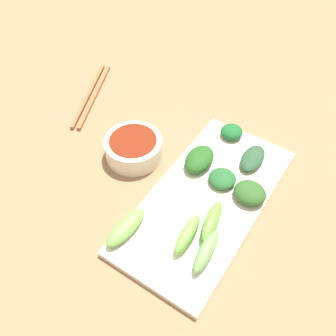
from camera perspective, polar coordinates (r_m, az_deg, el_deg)
The scene contains 13 objects.
tabletop at distance 0.72m, azimuth 1.90°, elevation -2.20°, with size 2.10×2.10×0.02m, color #8F6B49.
sauce_bowl at distance 0.74m, azimuth -5.43°, elevation 3.02°, with size 0.11×0.11×0.04m.
serving_plate at distance 0.68m, azimuth 5.89°, elevation -4.88°, with size 0.19×0.38×0.01m, color silver.
broccoli_stalk_0 at distance 0.63m, azimuth 6.69°, elevation -8.08°, with size 0.02×0.08×0.03m, color #66A43E.
broccoli_leafy_1 at distance 0.69m, azimuth 8.27°, elevation -1.61°, with size 0.05×0.05×0.02m, color #215828.
broccoli_leafy_2 at distance 0.74m, azimuth 12.78°, elevation 1.44°, with size 0.04×0.08×0.02m, color #26492E.
broccoli_stalk_3 at distance 0.62m, azimuth 3.01°, elevation -10.04°, with size 0.02×0.08×0.03m, color #6EAE47.
broccoli_leafy_4 at distance 0.68m, azimuth 12.38°, elevation -3.73°, with size 0.06×0.05×0.03m, color #2A5421.
broccoli_stalk_5 at distance 0.61m, azimuth 5.87°, elevation -12.42°, with size 0.02×0.09×0.03m, color #6BA258.
broccoli_stalk_6 at distance 0.63m, azimuth -6.45°, elevation -8.94°, with size 0.03×0.09×0.02m, color #6EAD4D.
broccoli_leafy_7 at distance 0.78m, azimuth 9.69°, elevation 5.46°, with size 0.04×0.05×0.02m, color #185A25.
broccoli_leafy_8 at distance 0.72m, azimuth 4.80°, elevation 1.36°, with size 0.05×0.07×0.03m, color #22541C.
chopsticks at distance 0.90m, azimuth -11.56°, elevation 10.82°, with size 0.11×0.22×0.01m.
Camera 1 is at (0.23, -0.38, 0.58)m, focal length 39.94 mm.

